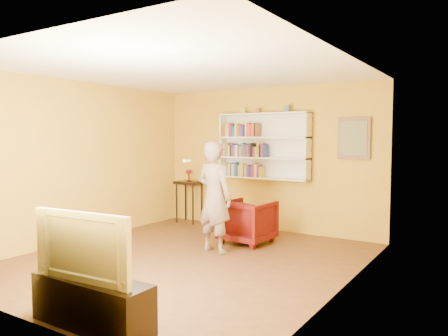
{
  "coord_description": "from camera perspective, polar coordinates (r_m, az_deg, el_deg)",
  "views": [
    {
      "loc": [
        3.77,
        -4.92,
        1.76
      ],
      "look_at": [
        0.15,
        0.75,
        1.29
      ],
      "focal_mm": 35.0,
      "sensor_mm": 36.0,
      "label": 1
    }
  ],
  "objects": [
    {
      "name": "room_shell",
      "position": [
        6.24,
        -4.85,
        -2.85
      ],
      "size": [
        5.3,
        5.8,
        2.88
      ],
      "color": "#4C2E18",
      "rests_on": "ground"
    },
    {
      "name": "bookshelf",
      "position": [
        8.24,
        5.38,
        2.84
      ],
      "size": [
        1.8,
        0.29,
        1.23
      ],
      "color": "white",
      "rests_on": "room_shell"
    },
    {
      "name": "books_row_lower",
      "position": [
        8.38,
        2.43,
        -0.3
      ],
      "size": [
        0.85,
        0.19,
        0.27
      ],
      "color": "#C45427",
      "rests_on": "bookshelf"
    },
    {
      "name": "books_row_middle",
      "position": [
        8.34,
        2.63,
        2.3
      ],
      "size": [
        0.95,
        0.19,
        0.27
      ],
      "color": "#BD1D38",
      "rests_on": "bookshelf"
    },
    {
      "name": "books_row_upper",
      "position": [
        8.38,
        2.15,
        4.91
      ],
      "size": [
        0.78,
        0.19,
        0.26
      ],
      "color": "brown",
      "rests_on": "bookshelf"
    },
    {
      "name": "ornament_left",
      "position": [
        8.42,
        2.53,
        7.46
      ],
      "size": [
        0.08,
        0.08,
        0.11
      ],
      "primitive_type": "cube",
      "color": "gold",
      "rests_on": "bookshelf"
    },
    {
      "name": "ornament_centre",
      "position": [
        8.26,
        4.49,
        7.48
      ],
      "size": [
        0.07,
        0.07,
        0.09
      ],
      "primitive_type": "cube",
      "color": "#A14735",
      "rests_on": "bookshelf"
    },
    {
      "name": "ornament_right",
      "position": [
        8.0,
        8.27,
        7.67
      ],
      "size": [
        0.09,
        0.09,
        0.13
      ],
      "primitive_type": "cube",
      "color": "#42636E",
      "rests_on": "bookshelf"
    },
    {
      "name": "framed_painting",
      "position": [
        7.68,
        16.6,
        3.77
      ],
      "size": [
        0.55,
        0.05,
        0.7
      ],
      "color": "#553618",
      "rests_on": "room_shell"
    },
    {
      "name": "console_table",
      "position": [
        9.06,
        -4.58,
        -2.66
      ],
      "size": [
        0.52,
        0.4,
        0.86
      ],
      "color": "black",
      "rests_on": "ground"
    },
    {
      "name": "ruby_lustre",
      "position": [
        9.03,
        -4.6,
        -0.63
      ],
      "size": [
        0.15,
        0.15,
        0.24
      ],
      "color": "maroon",
      "rests_on": "console_table"
    },
    {
      "name": "armchair",
      "position": [
        7.33,
        3.1,
        -7.01
      ],
      "size": [
        0.81,
        0.84,
        0.72
      ],
      "primitive_type": "imported",
      "rotation": [
        0.0,
        0.0,
        3.08
      ],
      "color": "#400407",
      "rests_on": "ground"
    },
    {
      "name": "person",
      "position": [
        6.66,
        -1.25,
        -3.82
      ],
      "size": [
        0.67,
        0.49,
        1.7
      ],
      "primitive_type": "imported",
      "rotation": [
        0.0,
        0.0,
        3.0
      ],
      "color": "#725F54",
      "rests_on": "ground"
    },
    {
      "name": "game_remote",
      "position": [
        6.59,
        -4.87,
        0.94
      ],
      "size": [
        0.04,
        0.15,
        0.04
      ],
      "primitive_type": "cube",
      "color": "white",
      "rests_on": "person"
    },
    {
      "name": "tv_cabinet",
      "position": [
        4.41,
        -16.86,
        -16.48
      ],
      "size": [
        1.27,
        0.38,
        0.45
      ],
      "primitive_type": "cube",
      "color": "black",
      "rests_on": "ground"
    },
    {
      "name": "television",
      "position": [
        4.25,
        -17.01,
        -9.54
      ],
      "size": [
        1.12,
        0.23,
        0.64
      ],
      "primitive_type": "imported",
      "rotation": [
        0.0,
        0.0,
        0.07
      ],
      "color": "black",
      "rests_on": "tv_cabinet"
    }
  ]
}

